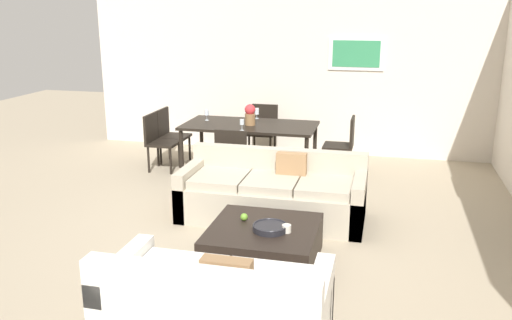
% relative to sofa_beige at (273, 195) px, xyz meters
% --- Properties ---
extents(ground_plane, '(18.00, 18.00, 0.00)m').
position_rel_sofa_beige_xyz_m(ground_plane, '(-0.03, -0.34, -0.29)').
color(ground_plane, tan).
extents(back_wall_unit, '(8.40, 0.09, 2.70)m').
position_rel_sofa_beige_xyz_m(back_wall_unit, '(0.27, 3.19, 1.06)').
color(back_wall_unit, silver).
rests_on(back_wall_unit, ground).
extents(sofa_beige, '(2.17, 0.90, 0.78)m').
position_rel_sofa_beige_xyz_m(sofa_beige, '(0.00, 0.00, 0.00)').
color(sofa_beige, '#B2A893').
rests_on(sofa_beige, ground).
extents(loveseat_white, '(1.66, 0.90, 0.78)m').
position_rel_sofa_beige_xyz_m(loveseat_white, '(0.11, -2.57, 0.00)').
color(loveseat_white, white).
rests_on(loveseat_white, ground).
extents(coffee_table, '(1.05, 1.05, 0.38)m').
position_rel_sofa_beige_xyz_m(coffee_table, '(0.16, -1.19, -0.10)').
color(coffee_table, black).
rests_on(coffee_table, ground).
extents(decorative_bowl, '(0.34, 0.34, 0.06)m').
position_rel_sofa_beige_xyz_m(decorative_bowl, '(0.24, -1.25, 0.12)').
color(decorative_bowl, black).
rests_on(decorative_bowl, coffee_table).
extents(candle_jar, '(0.09, 0.09, 0.07)m').
position_rel_sofa_beige_xyz_m(candle_jar, '(0.40, -1.26, 0.13)').
color(candle_jar, silver).
rests_on(candle_jar, coffee_table).
extents(apple_on_coffee_table, '(0.07, 0.07, 0.07)m').
position_rel_sofa_beige_xyz_m(apple_on_coffee_table, '(-0.07, -1.07, 0.13)').
color(apple_on_coffee_table, '#669E2D').
rests_on(apple_on_coffee_table, coffee_table).
extents(dining_table, '(1.99, 1.02, 0.75)m').
position_rel_sofa_beige_xyz_m(dining_table, '(-0.74, 1.77, 0.40)').
color(dining_table, black).
rests_on(dining_table, ground).
extents(dining_chair_left_near, '(0.44, 0.44, 0.88)m').
position_rel_sofa_beige_xyz_m(dining_chair_left_near, '(-2.14, 1.54, 0.21)').
color(dining_chair_left_near, black).
rests_on(dining_chair_left_near, ground).
extents(dining_chair_head, '(0.44, 0.44, 0.88)m').
position_rel_sofa_beige_xyz_m(dining_chair_head, '(-0.74, 2.69, 0.21)').
color(dining_chair_head, black).
rests_on(dining_chair_head, ground).
extents(dining_chair_left_far, '(0.44, 0.44, 0.88)m').
position_rel_sofa_beige_xyz_m(dining_chair_left_far, '(-2.14, 2.00, 0.21)').
color(dining_chair_left_far, black).
rests_on(dining_chair_left_far, ground).
extents(dining_chair_foot, '(0.44, 0.44, 0.88)m').
position_rel_sofa_beige_xyz_m(dining_chair_foot, '(-0.74, 0.86, 0.21)').
color(dining_chair_foot, black).
rests_on(dining_chair_foot, ground).
extents(dining_chair_right_far, '(0.44, 0.44, 0.88)m').
position_rel_sofa_beige_xyz_m(dining_chair_right_far, '(0.67, 2.00, 0.21)').
color(dining_chair_right_far, black).
rests_on(dining_chair_right_far, ground).
extents(wine_glass_foot, '(0.06, 0.06, 0.16)m').
position_rel_sofa_beige_xyz_m(wine_glass_foot, '(-0.74, 1.32, 0.57)').
color(wine_glass_foot, silver).
rests_on(wine_glass_foot, dining_table).
extents(wine_glass_left_far, '(0.07, 0.07, 0.17)m').
position_rel_sofa_beige_xyz_m(wine_glass_left_far, '(-1.46, 1.90, 0.58)').
color(wine_glass_left_far, silver).
rests_on(wine_glass_left_far, dining_table).
extents(wine_glass_head, '(0.07, 0.07, 0.17)m').
position_rel_sofa_beige_xyz_m(wine_glass_head, '(-0.74, 2.22, 0.57)').
color(wine_glass_head, silver).
rests_on(wine_glass_head, dining_table).
extents(centerpiece_vase, '(0.16, 0.16, 0.31)m').
position_rel_sofa_beige_xyz_m(centerpiece_vase, '(-0.72, 1.72, 0.62)').
color(centerpiece_vase, olive).
rests_on(centerpiece_vase, dining_table).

